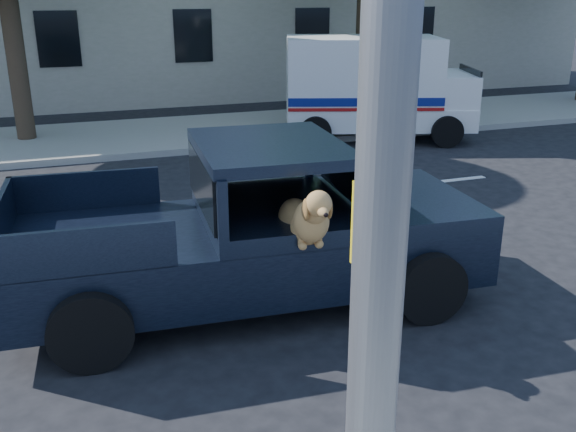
% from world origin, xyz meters
% --- Properties ---
extents(ground, '(120.00, 120.00, 0.00)m').
position_xyz_m(ground, '(0.00, 0.00, 0.00)').
color(ground, black).
rests_on(ground, ground).
extents(far_sidewalk, '(60.00, 4.00, 0.15)m').
position_xyz_m(far_sidewalk, '(0.00, 9.20, 0.07)').
color(far_sidewalk, gray).
rests_on(far_sidewalk, ground).
extents(lane_stripes, '(21.60, 0.14, 0.01)m').
position_xyz_m(lane_stripes, '(2.00, 3.40, 0.01)').
color(lane_stripes, silver).
rests_on(lane_stripes, ground).
extents(pickup_truck, '(5.60, 2.98, 1.96)m').
position_xyz_m(pickup_truck, '(-1.26, -0.23, 0.66)').
color(pickup_truck, black).
rests_on(pickup_truck, ground).
extents(mail_truck, '(4.98, 3.46, 2.50)m').
position_xyz_m(mail_truck, '(4.27, 7.40, 1.09)').
color(mail_truck, silver).
rests_on(mail_truck, ground).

